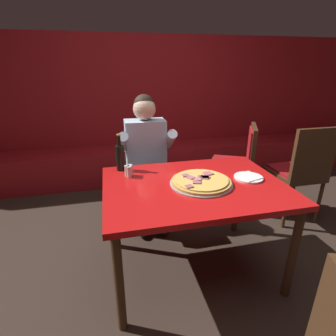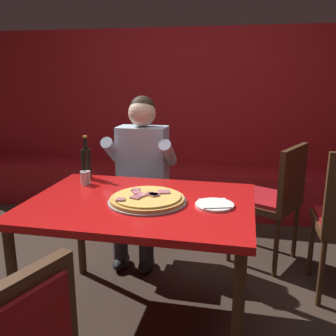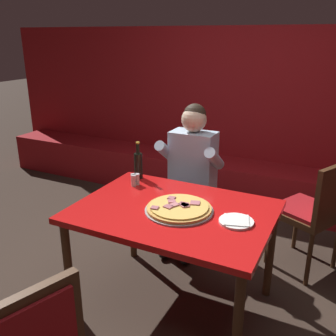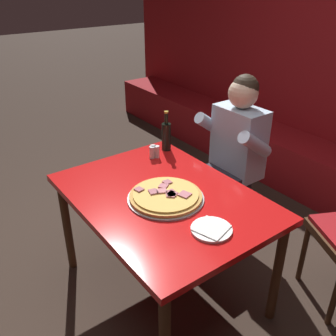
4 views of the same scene
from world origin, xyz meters
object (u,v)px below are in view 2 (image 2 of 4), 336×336
Objects in this scene: main_dining_table at (140,214)px; shaker_black_pepper at (88,178)px; shaker_red_pepper_flakes at (84,179)px; plate_white_paper at (215,204)px; diner_seated_blue_shirt at (140,171)px; pizza at (147,199)px; dining_chair_far_left at (275,194)px; shaker_parmesan at (83,178)px; beer_bottle at (86,162)px.

main_dining_table is 14.66× the size of shaker_black_pepper.
plate_white_paper is at bearing -14.14° from shaker_red_pepper_flakes.
shaker_red_pepper_flakes is 0.07× the size of diner_seated_blue_shirt.
dining_chair_far_left is (0.75, 0.87, -0.21)m from pizza.
diner_seated_blue_shirt is (0.20, 0.51, -0.08)m from shaker_black_pepper.
shaker_black_pepper is at bearing 163.59° from plate_white_paper.
shaker_red_pepper_flakes is at bearing -106.44° from shaker_black_pepper.
plate_white_paper is 0.88m from shaker_red_pepper_flakes.
shaker_red_pepper_flakes is (0.01, -0.02, 0.00)m from shaker_parmesan.
plate_white_paper is at bearing -114.01° from dining_chair_far_left.
shaker_red_pepper_flakes is at bearing -111.56° from diner_seated_blue_shirt.
shaker_parmesan reaches higher than main_dining_table.
pizza is 5.11× the size of shaker_red_pepper_flakes.
shaker_parmesan is at bearing -74.68° from beer_bottle.
pizza reaches higher than plate_white_paper.
dining_chair_far_left is (0.80, 0.86, -0.11)m from main_dining_table.
main_dining_table is 1.35× the size of dining_chair_far_left.
plate_white_paper is 0.22× the size of dining_chair_far_left.
diner_seated_blue_shirt reaches higher than shaker_black_pepper.
pizza is at bearing -29.40° from shaker_black_pepper.
shaker_parmesan is at bearing 164.87° from plate_white_paper.
diner_seated_blue_shirt is at bearing 54.87° from beer_bottle.
dining_chair_far_left is (1.25, 0.62, -0.23)m from shaker_parmesan.
beer_bottle is 3.40× the size of shaker_parmesan.
diner_seated_blue_shirt is (-0.22, 0.76, 0.04)m from main_dining_table.
dining_chair_far_left reaches higher than shaker_red_pepper_flakes.
diner_seated_blue_shirt is at bearing 106.19° from main_dining_table.
plate_white_paper is 0.96m from dining_chair_far_left.
beer_bottle reaches higher than shaker_black_pepper.
shaker_parmesan is 0.09× the size of dining_chair_far_left.
pizza is 1.17m from dining_chair_far_left.
plate_white_paper is at bearing -15.13° from shaker_parmesan.
diner_seated_blue_shirt is (0.23, 0.52, -0.08)m from shaker_parmesan.
shaker_black_pepper is 0.07× the size of diner_seated_blue_shirt.
beer_bottle is 0.16m from shaker_black_pepper.
diner_seated_blue_shirt reaches higher than pizza.
diner_seated_blue_shirt is at bearing 66.33° from shaker_parmesan.
shaker_parmesan is 0.02m from shaker_red_pepper_flakes.
dining_chair_far_left reaches higher than shaker_black_pepper.
shaker_parmesan reaches higher than pizza.
pizza is at bearing -26.93° from shaker_parmesan.
beer_bottle is 0.18m from shaker_red_pepper_flakes.
dining_chair_far_left is at bearing 65.99° from plate_white_paper.
shaker_red_pepper_flakes is at bearing -71.64° from beer_bottle.
shaker_parmesan is 1.00× the size of shaker_red_pepper_flakes.
pizza is 5.11× the size of shaker_parmesan.
plate_white_paper is (0.37, 0.02, -0.01)m from pizza.
dining_chair_far_left reaches higher than plate_white_paper.
main_dining_table is at bearing -30.73° from shaker_black_pepper.
plate_white_paper is 0.88m from shaker_black_pepper.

